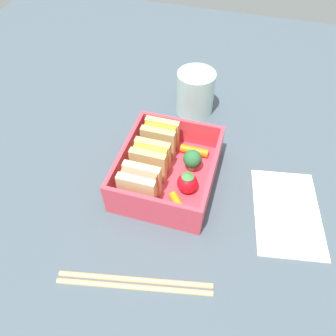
% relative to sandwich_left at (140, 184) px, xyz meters
% --- Properties ---
extents(ground_plane, '(1.20, 1.20, 0.02)m').
position_rel_sandwich_left_xyz_m(ground_plane, '(0.05, -0.03, -0.05)').
color(ground_plane, '#45525D').
extents(bento_tray, '(0.16, 0.14, 0.01)m').
position_rel_sandwich_left_xyz_m(bento_tray, '(0.05, -0.03, -0.03)').
color(bento_tray, '#DC3D4E').
rests_on(bento_tray, ground_plane).
extents(bento_rim, '(0.16, 0.14, 0.04)m').
position_rel_sandwich_left_xyz_m(bento_rim, '(0.05, -0.03, -0.00)').
color(bento_rim, '#DC3D4E').
rests_on(bento_rim, bento_tray).
extents(sandwich_left, '(0.03, 0.05, 0.05)m').
position_rel_sandwich_left_xyz_m(sandwich_left, '(0.00, 0.00, 0.00)').
color(sandwich_left, beige).
rests_on(sandwich_left, bento_tray).
extents(sandwich_center_left, '(0.03, 0.05, 0.05)m').
position_rel_sandwich_left_xyz_m(sandwich_center_left, '(0.05, 0.00, 0.00)').
color(sandwich_center_left, tan).
rests_on(sandwich_center_left, bento_tray).
extents(sandwich_center, '(0.03, 0.05, 0.05)m').
position_rel_sandwich_left_xyz_m(sandwich_center, '(0.10, 0.00, 0.00)').
color(sandwich_center, tan).
rests_on(sandwich_center, bento_tray).
extents(carrot_stick_far_left, '(0.04, 0.04, 0.01)m').
position_rel_sandwich_left_xyz_m(carrot_stick_far_left, '(-0.01, -0.06, -0.02)').
color(carrot_stick_far_left, orange).
rests_on(carrot_stick_far_left, bento_tray).
extents(strawberry_far_left, '(0.03, 0.03, 0.04)m').
position_rel_sandwich_left_xyz_m(strawberry_far_left, '(0.03, -0.06, -0.01)').
color(strawberry_far_left, red).
rests_on(strawberry_far_left, bento_tray).
extents(broccoli_floret, '(0.03, 0.03, 0.04)m').
position_rel_sandwich_left_xyz_m(broccoli_floret, '(0.07, -0.06, -0.00)').
color(broccoli_floret, '#95C85F').
rests_on(broccoli_floret, bento_tray).
extents(carrot_stick_left, '(0.01, 0.05, 0.01)m').
position_rel_sandwich_left_xyz_m(carrot_stick_left, '(0.10, -0.05, -0.02)').
color(carrot_stick_left, orange).
rests_on(carrot_stick_left, bento_tray).
extents(chopstick_pair, '(0.05, 0.19, 0.01)m').
position_rel_sandwich_left_xyz_m(chopstick_pair, '(-0.12, -0.03, -0.03)').
color(chopstick_pair, tan).
rests_on(chopstick_pair, ground_plane).
extents(drinking_glass, '(0.07, 0.07, 0.08)m').
position_rel_sandwich_left_xyz_m(drinking_glass, '(0.22, -0.03, 0.00)').
color(drinking_glass, silver).
rests_on(drinking_glass, ground_plane).
extents(folded_napkin, '(0.16, 0.12, 0.00)m').
position_rel_sandwich_left_xyz_m(folded_napkin, '(0.04, -0.21, -0.04)').
color(folded_napkin, white).
rests_on(folded_napkin, ground_plane).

